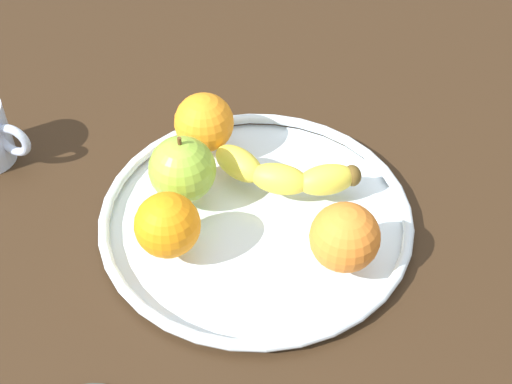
{
  "coord_description": "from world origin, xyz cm",
  "views": [
    {
      "loc": [
        17.26,
        -49.15,
        57.88
      ],
      "look_at": [
        0.0,
        0.0,
        4.8
      ],
      "focal_mm": 50.19,
      "sensor_mm": 36.0,
      "label": 1
    }
  ],
  "objects_px": {
    "apple": "(184,167)",
    "orange_back_left": "(167,225)",
    "banana": "(285,174)",
    "orange_front_right": "(204,123)",
    "orange_front_left": "(345,237)",
    "fruit_bowl": "(256,217)"
  },
  "relations": [
    {
      "from": "orange_front_right",
      "to": "orange_back_left",
      "type": "bearing_deg",
      "value": -80.96
    },
    {
      "from": "orange_front_right",
      "to": "fruit_bowl",
      "type": "bearing_deg",
      "value": -41.64
    },
    {
      "from": "banana",
      "to": "orange_front_right",
      "type": "xyz_separation_m",
      "value": [
        -0.11,
        0.03,
        0.02
      ]
    },
    {
      "from": "banana",
      "to": "orange_back_left",
      "type": "height_order",
      "value": "orange_back_left"
    },
    {
      "from": "apple",
      "to": "orange_back_left",
      "type": "distance_m",
      "value": 0.08
    },
    {
      "from": "fruit_bowl",
      "to": "orange_front_left",
      "type": "height_order",
      "value": "orange_front_left"
    },
    {
      "from": "apple",
      "to": "fruit_bowl",
      "type": "bearing_deg",
      "value": -3.11
    },
    {
      "from": "orange_front_left",
      "to": "orange_back_left",
      "type": "bearing_deg",
      "value": -166.35
    },
    {
      "from": "apple",
      "to": "orange_front_left",
      "type": "height_order",
      "value": "apple"
    },
    {
      "from": "orange_front_left",
      "to": "banana",
      "type": "bearing_deg",
      "value": 136.49
    },
    {
      "from": "orange_front_right",
      "to": "orange_back_left",
      "type": "distance_m",
      "value": 0.16
    },
    {
      "from": "apple",
      "to": "orange_front_left",
      "type": "xyz_separation_m",
      "value": [
        0.19,
        -0.04,
        -0.0
      ]
    },
    {
      "from": "fruit_bowl",
      "to": "banana",
      "type": "height_order",
      "value": "banana"
    },
    {
      "from": "apple",
      "to": "orange_front_right",
      "type": "height_order",
      "value": "apple"
    },
    {
      "from": "orange_front_right",
      "to": "banana",
      "type": "bearing_deg",
      "value": -16.95
    },
    {
      "from": "orange_front_left",
      "to": "apple",
      "type": "bearing_deg",
      "value": 168.25
    },
    {
      "from": "apple",
      "to": "orange_front_left",
      "type": "relative_size",
      "value": 1.15
    },
    {
      "from": "banana",
      "to": "apple",
      "type": "xyz_separation_m",
      "value": [
        -0.1,
        -0.04,
        0.02
      ]
    },
    {
      "from": "orange_front_right",
      "to": "orange_back_left",
      "type": "xyz_separation_m",
      "value": [
        0.02,
        -0.16,
        -0.0
      ]
    },
    {
      "from": "fruit_bowl",
      "to": "orange_front_right",
      "type": "bearing_deg",
      "value": 138.36
    },
    {
      "from": "fruit_bowl",
      "to": "orange_back_left",
      "type": "distance_m",
      "value": 0.11
    },
    {
      "from": "apple",
      "to": "orange_back_left",
      "type": "height_order",
      "value": "apple"
    }
  ]
}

